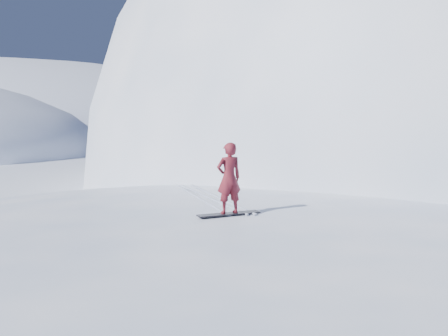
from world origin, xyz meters
name	(u,v)px	position (x,y,z in m)	size (l,w,h in m)	color
ground	(261,324)	(0.00, 0.00, 0.00)	(400.00, 400.00, 0.00)	white
near_ridge	(274,281)	(1.00, 3.00, 0.00)	(36.00, 28.00, 4.80)	white
peak_shoulder	(350,192)	(10.00, 20.00, 0.00)	(28.00, 24.00, 18.00)	white
wind_bumps	(226,294)	(-0.56, 2.12, 0.00)	(16.00, 14.40, 1.00)	white
snowboard	(229,214)	(-0.60, 1.34, 2.41)	(1.69, 0.32, 0.03)	black
snowboarder	(229,178)	(-0.60, 1.34, 3.34)	(0.67, 0.44, 1.83)	maroon
board_tracks	(208,197)	(-0.87, 4.13, 2.42)	(1.90, 5.90, 0.04)	silver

